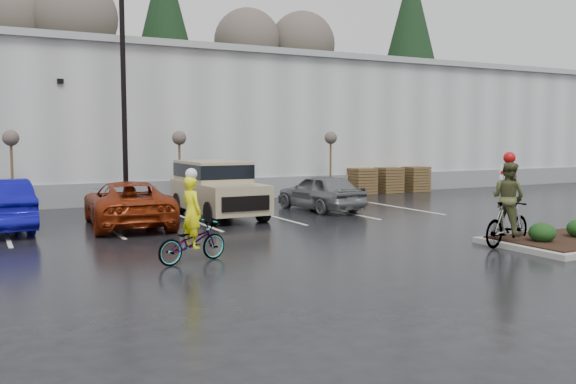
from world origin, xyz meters
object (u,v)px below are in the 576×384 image
suv_tan (218,189)px  pallet_stack_c (415,179)px  lamppost (123,65)px  pallet_stack_a (362,181)px  cyclist_hivis (192,233)px  sapling_west (11,143)px  pallet_stack_b (388,180)px  sapling_mid (179,142)px  cyclist_olive (508,213)px  car_grey (320,192)px  car_red (128,204)px  sapling_east (331,141)px  fire_lane_sign (503,192)px

suv_tan → pallet_stack_c: bearing=21.2°
lamppost → pallet_stack_c: bearing=7.1°
pallet_stack_a → cyclist_hivis: bearing=-136.8°
sapling_west → pallet_stack_b: 18.34m
pallet_stack_b → cyclist_hivis: bearing=-140.2°
sapling_mid → pallet_stack_a: size_ratio=2.37×
cyclist_olive → cyclist_hivis: bearing=65.2°
pallet_stack_a → car_grey: (-5.49, -5.10, 0.06)m
pallet_stack_b → car_red: (-15.02, -5.88, 0.07)m
sapling_west → sapling_east: 14.00m
sapling_west → pallet_stack_a: bearing=3.5°
suv_tan → cyclist_olive: size_ratio=2.01×
fire_lane_sign → cyclist_olive: (-0.40, -0.56, -0.49)m
sapling_west → cyclist_hivis: 12.10m
sapling_mid → sapling_east: 7.50m
suv_tan → cyclist_hivis: size_ratio=2.30×
sapling_east → car_grey: bearing=-126.1°
sapling_west → sapling_east: size_ratio=1.00×
sapling_mid → pallet_stack_a: (10.00, 1.00, -2.05)m
pallet_stack_b → pallet_stack_c: (1.80, 0.00, 0.00)m
car_red → cyclist_hivis: cyclist_hivis is taller
cyclist_olive → fire_lane_sign: bearing=-47.6°
lamppost → suv_tan: lamppost is taller
car_grey → car_red: bearing=1.0°
lamppost → pallet_stack_a: size_ratio=6.83×
sapling_mid → car_red: 6.22m
sapling_west → car_red: 6.16m
sapling_mid → pallet_stack_a: 10.26m
lamppost → suv_tan: bearing=-50.5°
pallet_stack_b → suv_tan: size_ratio=0.26×
lamppost → pallet_stack_c: lamppost is taller
car_grey → cyclist_olive: (0.38, -9.27, 0.18)m
sapling_mid → cyclist_olive: 14.35m
suv_tan → car_grey: size_ratio=1.18×
car_red → pallet_stack_a: bearing=-151.1°
fire_lane_sign → pallet_stack_a: bearing=71.2°
pallet_stack_a → suv_tan: (-9.87, -5.19, 0.35)m
lamppost → pallet_stack_a: 13.61m
car_red → cyclist_hivis: 6.62m
sapling_east → suv_tan: size_ratio=0.63×
pallet_stack_b → pallet_stack_c: size_ratio=1.00×
pallet_stack_b → sapling_west: bearing=-176.9°
pallet_stack_b → cyclist_hivis: size_ratio=0.61×
cyclist_hivis → sapling_east: bearing=-58.7°
car_grey → fire_lane_sign: bearing=90.4°
lamppost → sapling_mid: size_ratio=2.88×
lamppost → fire_lane_sign: 14.78m
sapling_mid → pallet_stack_b: size_ratio=2.37×
sapling_west → car_grey: (11.01, -4.10, -1.99)m
pallet_stack_c → cyclist_hivis: cyclist_hivis is taller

